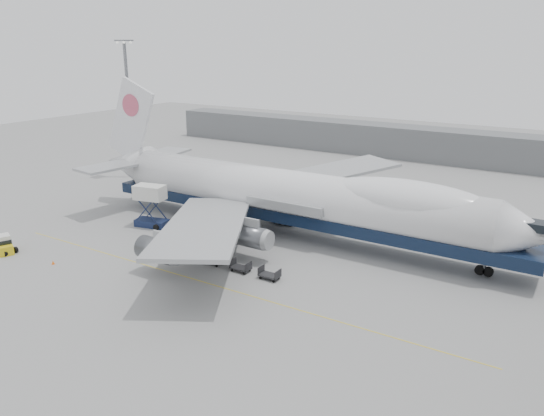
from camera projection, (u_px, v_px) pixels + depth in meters
The scene contains 13 objects.
ground at pixel (239, 264), 62.24m from camera, with size 260.00×260.00×0.00m, color gray.
apron_line at pixel (207, 283), 57.38m from camera, with size 60.00×0.15×0.01m, color gold.
hangar at pixel (379, 139), 122.90m from camera, with size 110.00×8.00×7.00m, color slate.
floodlight_mast at pixel (129, 103), 98.68m from camera, with size 2.40×2.40×25.43m.
airliner at pixel (295, 195), 69.95m from camera, with size 67.00×55.30×19.98m.
catering_truck at pixel (151, 203), 74.17m from camera, with size 4.93×3.82×6.01m.
baggage_tug at pixel (4, 245), 65.52m from camera, with size 3.42×2.70×2.22m.
traffic_cone at pixel (53, 262), 62.22m from camera, with size 0.34×0.34×0.50m.
dolly_0 at pixel (164, 247), 66.09m from camera, with size 2.30×1.35×1.30m.
dolly_1 at pixel (188, 253), 64.12m from camera, with size 2.30×1.35×1.30m.
dolly_2 at pixel (214, 260), 62.15m from camera, with size 2.30×1.35×1.30m.
dolly_3 at pixel (241, 267), 60.18m from camera, with size 2.30×1.35×1.30m.
dolly_4 at pixel (270, 275), 58.21m from camera, with size 2.30×1.35×1.30m.
Camera 1 is at (33.75, -46.64, 24.87)m, focal length 35.00 mm.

